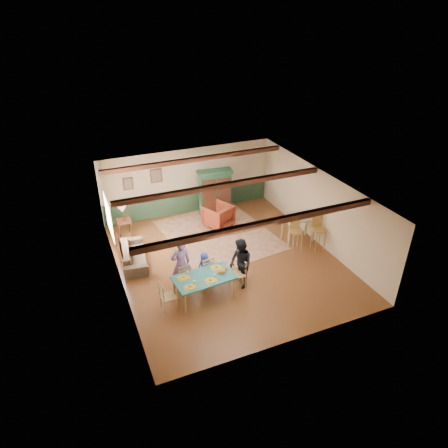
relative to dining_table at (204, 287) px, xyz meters
name	(u,v)px	position (x,y,z in m)	size (l,w,h in m)	color
floor	(227,261)	(1.37, 1.49, -0.36)	(8.00, 8.00, 0.00)	#5A3019
wall_back	(188,181)	(1.37, 5.49, 0.99)	(7.00, 0.02, 2.70)	beige
wall_left	(118,249)	(-2.13, 1.49, 0.99)	(0.02, 8.00, 2.70)	beige
wall_right	(319,207)	(4.87, 1.49, 0.99)	(0.02, 8.00, 2.70)	beige
ceiling	(228,188)	(1.37, 1.49, 2.34)	(7.00, 8.00, 0.02)	silver
wainscot_back	(190,202)	(1.37, 5.47, 0.09)	(6.95, 0.03, 0.90)	#1E3825
ceiling_beam_front	(263,224)	(1.37, -0.81, 2.25)	(6.95, 0.16, 0.16)	black
ceiling_beam_mid	(223,185)	(1.37, 1.89, 2.25)	(6.95, 0.16, 0.16)	black
ceiling_beam_back	(196,159)	(1.37, 4.49, 2.25)	(6.95, 0.16, 0.16)	black
window_left	(109,217)	(-2.10, 3.19, 1.19)	(0.06, 1.60, 1.30)	white
picture_left_wall	(121,247)	(-2.10, 0.89, 1.39)	(0.04, 0.42, 0.52)	#7F705C
picture_back_a	(156,176)	(0.07, 5.46, 1.44)	(0.45, 0.04, 0.55)	#7F705C
picture_back_b	(128,184)	(-1.03, 5.46, 1.29)	(0.38, 0.04, 0.48)	#7F705C
dining_table	(204,287)	(0.00, 0.00, 0.00)	(1.75, 0.97, 0.73)	#216B68
dining_chair_far_left	(183,276)	(-0.45, 0.66, 0.10)	(0.41, 0.43, 0.92)	#9B7E4D
dining_chair_far_right	(206,268)	(0.32, 0.73, 0.10)	(0.41, 0.43, 0.92)	#9B7E4D
dining_chair_end_left	(168,296)	(-1.11, -0.10, 0.10)	(0.41, 0.43, 0.92)	#9B7E4D
dining_chair_end_right	(238,274)	(1.11, 0.10, 0.10)	(0.41, 0.43, 0.92)	#9B7E4D
person_man	(181,264)	(-0.46, 0.74, 0.47)	(0.61, 0.40, 1.68)	#805FA4
person_woman	(241,264)	(1.21, 0.11, 0.44)	(0.78, 0.61, 1.61)	black
person_child	(205,266)	(0.32, 0.81, 0.12)	(0.48, 0.31, 0.98)	#2839A2
cat	(222,271)	(0.54, -0.05, 0.45)	(0.35, 0.14, 0.18)	#BF6F21
place_setting_near_left	(190,286)	(-0.51, -0.29, 0.42)	(0.39, 0.29, 0.11)	gold
place_setting_near_center	(211,279)	(0.12, -0.23, 0.42)	(0.39, 0.29, 0.11)	gold
place_setting_far_left	(184,276)	(-0.55, 0.19, 0.42)	(0.39, 0.29, 0.11)	gold
place_setting_far_right	(217,266)	(0.51, 0.29, 0.42)	(0.39, 0.29, 0.11)	gold
area_rug	(218,234)	(1.75, 3.22, -0.36)	(3.63, 4.31, 0.01)	#C3B38D
armoire	(215,193)	(2.24, 4.78, 0.60)	(1.37, 0.55, 1.93)	#13311F
armchair	(218,216)	(2.00, 3.86, 0.08)	(0.94, 0.97, 0.88)	#551811
sofa	(134,255)	(-1.54, 2.65, -0.08)	(1.98, 0.77, 0.58)	#44372A
end_table	(125,228)	(-1.49, 4.52, -0.04)	(0.52, 0.52, 0.64)	black
table_lamp	(123,213)	(-1.49, 4.52, 0.57)	(0.33, 0.33, 0.59)	beige
counter_table	(298,229)	(4.25, 1.70, 0.11)	(1.14, 0.67, 0.95)	beige
bar_stool_left	(296,235)	(3.85, 1.20, 0.23)	(0.42, 0.47, 1.20)	#B58C46
bar_stool_right	(319,233)	(4.59, 0.94, 0.27)	(0.45, 0.49, 1.27)	#B58C46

